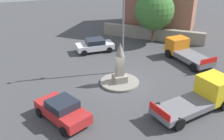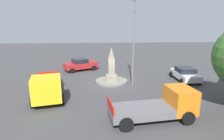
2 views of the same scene
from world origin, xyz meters
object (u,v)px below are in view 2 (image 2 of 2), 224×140
at_px(streetlamp, 134,31).
at_px(truck_orange_waiting, 161,105).
at_px(truck_yellow_near_island, 47,87).
at_px(car_red_parked_right, 81,64).
at_px(monument, 111,67).
at_px(car_white_far_side, 185,74).

relative_size(streetlamp, truck_orange_waiting, 1.60).
xyz_separation_m(streetlamp, truck_yellow_near_island, (3.28, -7.37, -4.19)).
height_order(streetlamp, car_red_parked_right, streetlamp).
relative_size(monument, truck_yellow_near_island, 0.54).
bearing_deg(streetlamp, car_red_parked_right, -138.57).
bearing_deg(monument, truck_orange_waiting, 18.17).
bearing_deg(truck_orange_waiting, car_red_parked_right, -154.93).
height_order(monument, truck_orange_waiting, monument).
height_order(monument, streetlamp, streetlamp).
height_order(car_white_far_side, truck_orange_waiting, truck_orange_waiting).
xyz_separation_m(streetlamp, truck_orange_waiting, (6.94, 0.60, -4.31)).
bearing_deg(car_red_parked_right, car_white_far_side, 64.87).
relative_size(monument, streetlamp, 0.39).
relative_size(monument, car_white_far_side, 0.86).
height_order(car_white_far_side, truck_yellow_near_island, truck_yellow_near_island).
height_order(streetlamp, car_white_far_side, streetlamp).
bearing_deg(truck_orange_waiting, car_white_far_side, 146.95).
xyz_separation_m(monument, truck_orange_waiting, (7.95, 2.61, -0.74)).
height_order(streetlamp, truck_yellow_near_island, streetlamp).
bearing_deg(truck_orange_waiting, streetlamp, -175.08).
relative_size(streetlamp, truck_yellow_near_island, 1.38).
bearing_deg(streetlamp, car_white_far_side, 100.10).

